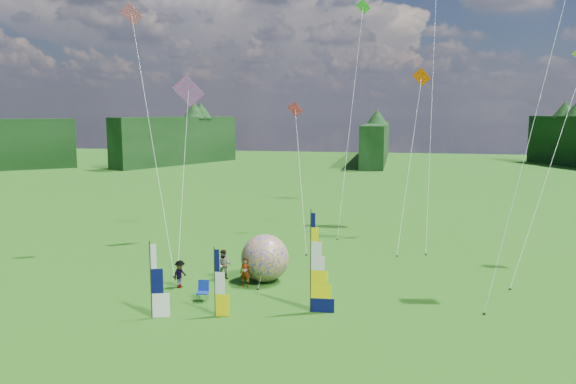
% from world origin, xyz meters
% --- Properties ---
extents(ground, '(220.00, 220.00, 0.00)m').
position_xyz_m(ground, '(0.00, 0.00, 0.00)').
color(ground, '#276F10').
rests_on(ground, ground).
extents(treeline_ring, '(210.00, 210.00, 8.00)m').
position_xyz_m(treeline_ring, '(0.00, 0.00, 4.00)').
color(treeline_ring, '#1B3F1A').
rests_on(treeline_ring, ground).
extents(feather_banner_main, '(1.30, 0.17, 4.79)m').
position_xyz_m(feather_banner_main, '(0.42, 2.31, 2.40)').
color(feather_banner_main, '#070C40').
rests_on(feather_banner_main, ground).
extents(side_banner_left, '(0.90, 0.14, 3.20)m').
position_xyz_m(side_banner_left, '(-3.85, 0.91, 1.60)').
color(side_banner_left, '#F8E200').
rests_on(side_banner_left, ground).
extents(side_banner_far, '(1.01, 0.43, 3.51)m').
position_xyz_m(side_banner_far, '(-6.63, 0.08, 1.75)').
color(side_banner_far, white).
rests_on(side_banner_far, ground).
extents(bol_inflatable, '(2.74, 2.74, 2.67)m').
position_xyz_m(bol_inflatable, '(-2.85, 6.66, 1.34)').
color(bol_inflatable, '#0D259A').
rests_on(bol_inflatable, ground).
extents(spectator_a, '(0.59, 0.40, 1.60)m').
position_xyz_m(spectator_a, '(-3.66, 5.47, 0.80)').
color(spectator_a, '#66594C').
rests_on(spectator_a, ground).
extents(spectator_b, '(0.87, 0.51, 1.71)m').
position_xyz_m(spectator_b, '(-5.21, 6.58, 0.86)').
color(spectator_b, '#66594C').
rests_on(spectator_b, ground).
extents(spectator_c, '(0.61, 1.04, 1.51)m').
position_xyz_m(spectator_c, '(-7.08, 4.62, 0.76)').
color(spectator_c, '#66594C').
rests_on(spectator_c, ground).
extents(spectator_d, '(0.97, 1.10, 1.79)m').
position_xyz_m(spectator_d, '(-2.98, 7.76, 0.90)').
color(spectator_d, '#66594C').
rests_on(spectator_d, ground).
extents(camp_chair, '(0.67, 0.67, 1.04)m').
position_xyz_m(camp_chair, '(-5.13, 2.75, 0.52)').
color(camp_chair, navy).
rests_on(camp_chair, ground).
extents(kite_whale, '(5.91, 16.23, 21.40)m').
position_xyz_m(kite_whale, '(6.68, 20.74, 10.70)').
color(kite_whale, black).
rests_on(kite_whale, ground).
extents(kite_rainbow_delta, '(9.59, 12.19, 12.84)m').
position_xyz_m(kite_rainbow_delta, '(-9.74, 12.18, 6.42)').
color(kite_rainbow_delta, '#FE2637').
rests_on(kite_rainbow_delta, ground).
extents(kite_parafoil, '(8.45, 9.30, 20.77)m').
position_xyz_m(kite_parafoil, '(10.89, 6.34, 10.39)').
color(kite_parafoil, '#BD3820').
rests_on(kite_parafoil, ground).
extents(small_kite_red, '(5.69, 10.62, 10.68)m').
position_xyz_m(small_kite_red, '(-2.62, 16.81, 5.34)').
color(small_kite_red, '#BC2D3A').
rests_on(small_kite_red, ground).
extents(small_kite_orange, '(5.79, 10.71, 13.23)m').
position_xyz_m(small_kite_orange, '(5.16, 17.53, 6.62)').
color(small_kite_orange, '#D44A00').
rests_on(small_kite_orange, ground).
extents(small_kite_yellow, '(10.60, 12.16, 14.24)m').
position_xyz_m(small_kite_yellow, '(12.98, 11.47, 7.12)').
color(small_kite_yellow, '#FDF336').
rests_on(small_kite_yellow, ground).
extents(small_kite_pink, '(8.63, 9.40, 17.01)m').
position_xyz_m(small_kite_pink, '(-10.61, 9.28, 8.50)').
color(small_kite_pink, '#D24C6B').
rests_on(small_kite_pink, ground).
extents(small_kite_green, '(5.59, 13.76, 19.81)m').
position_xyz_m(small_kite_green, '(0.46, 23.32, 9.90)').
color(small_kite_green, green).
rests_on(small_kite_green, ground).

